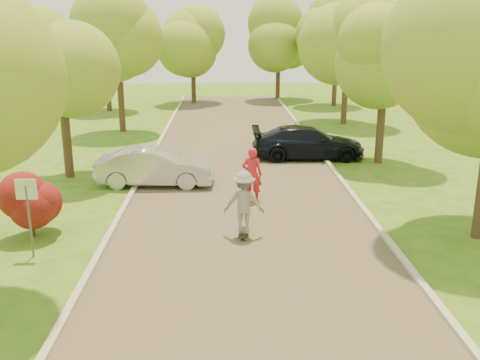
{
  "coord_description": "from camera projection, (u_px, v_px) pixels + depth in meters",
  "views": [
    {
      "loc": [
        -0.66,
        -9.44,
        5.97
      ],
      "look_at": [
        -0.14,
        6.78,
        1.3
      ],
      "focal_mm": 40.0,
      "sensor_mm": 36.0,
      "label": 1
    }
  ],
  "objects": [
    {
      "name": "ground",
      "position": [
        258.0,
        335.0,
        10.74
      ],
      "size": [
        100.0,
        100.0,
        0.0
      ],
      "primitive_type": "plane",
      "color": "#346017",
      "rests_on": "ground"
    },
    {
      "name": "road",
      "position": [
        243.0,
        206.0,
        18.42
      ],
      "size": [
        8.0,
        60.0,
        0.01
      ],
      "primitive_type": "cube",
      "color": "#4C4438",
      "rests_on": "ground"
    },
    {
      "name": "curb_left",
      "position": [
        125.0,
        206.0,
        18.28
      ],
      "size": [
        0.18,
        60.0,
        0.12
      ],
      "primitive_type": "cube",
      "color": "#B2AD9E",
      "rests_on": "ground"
    },
    {
      "name": "curb_right",
      "position": [
        359.0,
        204.0,
        18.53
      ],
      "size": [
        0.18,
        60.0,
        0.12
      ],
      "primitive_type": "cube",
      "color": "#B2AD9E",
      "rests_on": "ground"
    },
    {
      "name": "street_sign",
      "position": [
        27.0,
        202.0,
        13.97
      ],
      "size": [
        0.55,
        0.06,
        2.17
      ],
      "color": "#59595E",
      "rests_on": "ground"
    },
    {
      "name": "red_shrub",
      "position": [
        30.0,
        201.0,
        15.52
      ],
      "size": [
        1.7,
        1.7,
        1.95
      ],
      "color": "#382619",
      "rests_on": "ground"
    },
    {
      "name": "tree_l_midb",
      "position": [
        65.0,
        63.0,
        20.79
      ],
      "size": [
        4.3,
        4.2,
        6.62
      ],
      "color": "#382619",
      "rests_on": "ground"
    },
    {
      "name": "tree_l_far",
      "position": [
        121.0,
        36.0,
        30.16
      ],
      "size": [
        4.92,
        4.8,
        7.79
      ],
      "color": "#382619",
      "rests_on": "ground"
    },
    {
      "name": "tree_r_midb",
      "position": [
        390.0,
        53.0,
        23.04
      ],
      "size": [
        4.51,
        4.4,
        7.01
      ],
      "color": "#382619",
      "rests_on": "ground"
    },
    {
      "name": "tree_r_far",
      "position": [
        352.0,
        29.0,
        32.4
      ],
      "size": [
        5.33,
        5.2,
        8.34
      ],
      "color": "#382619",
      "rests_on": "ground"
    },
    {
      "name": "tree_bg_a",
      "position": [
        108.0,
        36.0,
        37.81
      ],
      "size": [
        5.12,
        5.0,
        7.72
      ],
      "color": "#382619",
      "rests_on": "ground"
    },
    {
      "name": "tree_bg_b",
      "position": [
        340.0,
        32.0,
        40.2
      ],
      "size": [
        5.12,
        5.0,
        7.95
      ],
      "color": "#382619",
      "rests_on": "ground"
    },
    {
      "name": "tree_bg_c",
      "position": [
        195.0,
        39.0,
        41.92
      ],
      "size": [
        4.92,
        4.8,
        7.33
      ],
      "color": "#382619",
      "rests_on": "ground"
    },
    {
      "name": "tree_bg_d",
      "position": [
        281.0,
        35.0,
        43.98
      ],
      "size": [
        5.12,
        5.0,
        7.72
      ],
      "color": "#382619",
      "rests_on": "ground"
    },
    {
      "name": "silver_sedan",
      "position": [
        155.0,
        167.0,
        20.7
      ],
      "size": [
        4.59,
        1.8,
        1.49
      ],
      "primitive_type": "imported",
      "rotation": [
        0.0,
        0.0,
        1.52
      ],
      "color": "#A7A7AB",
      "rests_on": "ground"
    },
    {
      "name": "dark_sedan",
      "position": [
        308.0,
        142.0,
        24.97
      ],
      "size": [
        5.26,
        2.21,
        1.52
      ],
      "primitive_type": "imported",
      "rotation": [
        0.0,
        0.0,
        1.55
      ],
      "color": "black",
      "rests_on": "ground"
    },
    {
      "name": "longboard",
      "position": [
        244.0,
        233.0,
        15.79
      ],
      "size": [
        0.36,
        0.97,
        0.11
      ],
      "rotation": [
        0.0,
        0.0,
        3.04
      ],
      "color": "black",
      "rests_on": "ground"
    },
    {
      "name": "skateboarder",
      "position": [
        244.0,
        202.0,
        15.53
      ],
      "size": [
        1.26,
        0.81,
        1.85
      ],
      "primitive_type": "imported",
      "rotation": [
        0.0,
        0.0,
        3.04
      ],
      "color": "gray",
      "rests_on": "longboard"
    },
    {
      "name": "person_striped",
      "position": [
        252.0,
        175.0,
        18.72
      ],
      "size": [
        0.77,
        0.57,
        1.95
      ],
      "primitive_type": "imported",
      "rotation": [
        0.0,
        0.0,
        2.99
      ],
      "color": "red",
      "rests_on": "ground"
    },
    {
      "name": "person_olive",
      "position": [
        282.0,
        143.0,
        24.71
      ],
      "size": [
        0.98,
        0.95,
        1.59
      ],
      "primitive_type": "imported",
      "rotation": [
        0.0,
        0.0,
        3.81
      ],
      "color": "#2E3721",
      "rests_on": "ground"
    }
  ]
}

